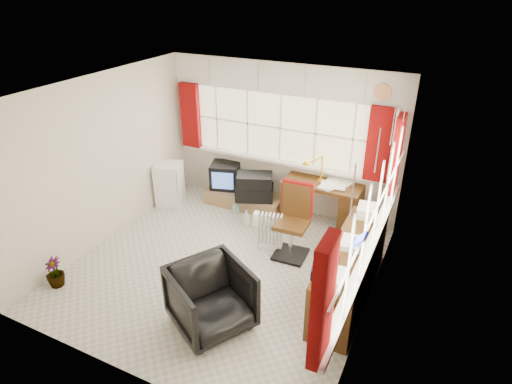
% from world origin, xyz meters
% --- Properties ---
extents(ground, '(4.00, 4.00, 0.00)m').
position_xyz_m(ground, '(0.00, 0.00, 0.00)').
color(ground, beige).
rests_on(ground, ground).
extents(room_walls, '(4.00, 4.00, 4.00)m').
position_xyz_m(room_walls, '(0.00, 0.00, 1.50)').
color(room_walls, beige).
rests_on(room_walls, ground).
extents(window_back, '(3.70, 0.12, 3.60)m').
position_xyz_m(window_back, '(0.00, 1.94, 0.95)').
color(window_back, '#F3EBC0').
rests_on(window_back, room_walls).
extents(window_right, '(0.12, 3.70, 3.60)m').
position_xyz_m(window_right, '(1.94, 0.00, 0.95)').
color(window_right, '#F3EBC0').
rests_on(window_right, room_walls).
extents(curtains, '(3.83, 3.83, 1.15)m').
position_xyz_m(curtains, '(0.92, 0.93, 1.46)').
color(curtains, maroon).
rests_on(curtains, room_walls).
extents(overhead_cabinets, '(3.98, 3.98, 0.48)m').
position_xyz_m(overhead_cabinets, '(0.98, 0.98, 2.25)').
color(overhead_cabinets, silver).
rests_on(overhead_cabinets, room_walls).
extents(desk, '(1.27, 0.64, 0.77)m').
position_xyz_m(desk, '(0.84, 1.80, 0.40)').
color(desk, '#452510').
rests_on(desk, ground).
extents(desk_lamp, '(0.17, 0.15, 0.45)m').
position_xyz_m(desk_lamp, '(0.78, 1.84, 1.04)').
color(desk_lamp, yellow).
rests_on(desk_lamp, desk).
extents(task_chair, '(0.48, 0.51, 1.11)m').
position_xyz_m(task_chair, '(0.74, 0.79, 0.59)').
color(task_chair, black).
rests_on(task_chair, ground).
extents(office_chair, '(1.16, 1.15, 0.78)m').
position_xyz_m(office_chair, '(0.43, -1.02, 0.39)').
color(office_chair, black).
rests_on(office_chair, ground).
extents(radiator, '(0.41, 0.24, 0.58)m').
position_xyz_m(radiator, '(0.38, 0.73, 0.24)').
color(radiator, white).
rests_on(radiator, ground).
extents(credenza, '(0.50, 2.00, 0.85)m').
position_xyz_m(credenza, '(1.73, 0.20, 0.39)').
color(credenza, '#452510').
rests_on(credenza, ground).
extents(file_tray, '(0.36, 0.42, 0.12)m').
position_xyz_m(file_tray, '(1.58, -0.44, 0.81)').
color(file_tray, black).
rests_on(file_tray, credenza).
extents(tv_bench, '(1.40, 0.50, 0.25)m').
position_xyz_m(tv_bench, '(-0.55, 1.72, 0.12)').
color(tv_bench, '#A27651').
rests_on(tv_bench, ground).
extents(crt_tv, '(0.60, 0.57, 0.45)m').
position_xyz_m(crt_tv, '(-0.97, 1.80, 0.48)').
color(crt_tv, black).
rests_on(crt_tv, tv_bench).
extents(hifi_stack, '(0.74, 0.61, 0.46)m').
position_xyz_m(hifi_stack, '(-0.30, 1.62, 0.47)').
color(hifi_stack, black).
rests_on(hifi_stack, tv_bench).
extents(mini_fridge, '(0.57, 0.57, 0.75)m').
position_xyz_m(mini_fridge, '(-1.80, 1.25, 0.38)').
color(mini_fridge, white).
rests_on(mini_fridge, ground).
extents(spray_bottle_a, '(0.12, 0.12, 0.28)m').
position_xyz_m(spray_bottle_a, '(-0.21, 1.13, 0.14)').
color(spray_bottle_a, silver).
rests_on(spray_bottle_a, ground).
extents(spray_bottle_b, '(0.12, 0.12, 0.19)m').
position_xyz_m(spray_bottle_b, '(-0.58, 1.45, 0.10)').
color(spray_bottle_b, '#90D7D5').
rests_on(spray_bottle_b, ground).
extents(flower_vase, '(0.25, 0.25, 0.42)m').
position_xyz_m(flower_vase, '(-1.80, -1.31, 0.21)').
color(flower_vase, black).
rests_on(flower_vase, ground).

